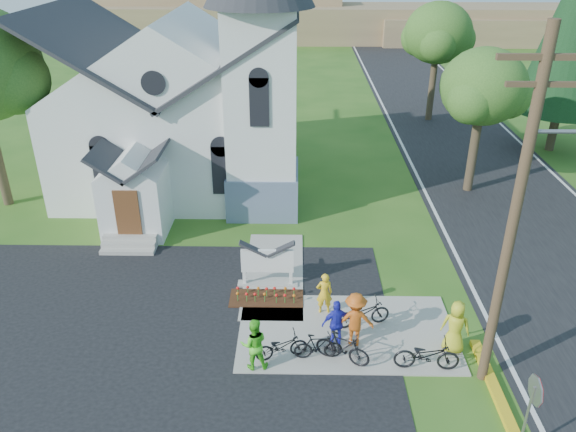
{
  "coord_description": "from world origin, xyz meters",
  "views": [
    {
      "loc": [
        -0.17,
        -14.12,
        11.62
      ],
      "look_at": [
        -0.48,
        5.0,
        1.96
      ],
      "focal_mm": 35.0,
      "sensor_mm": 36.0,
      "label": 1
    }
  ],
  "objects_px": {
    "cyclist_0": "(324,293)",
    "cyclist_1": "(254,344)",
    "bike_2": "(363,313)",
    "cyclist_2": "(337,323)",
    "bike_0": "(281,346)",
    "bike_4": "(427,355)",
    "stop_sign": "(532,401)",
    "cyclist_4": "(455,327)",
    "utility_pole": "(518,212)",
    "bike_3": "(343,348)",
    "cyclist_3": "(355,320)",
    "bike_1": "(318,346)",
    "church_sign": "(267,261)"
  },
  "relations": [
    {
      "from": "church_sign",
      "to": "stop_sign",
      "type": "xyz_separation_m",
      "value": [
        6.63,
        -7.4,
        0.75
      ]
    },
    {
      "from": "cyclist_0",
      "to": "cyclist_2",
      "type": "relative_size",
      "value": 0.94
    },
    {
      "from": "cyclist_1",
      "to": "cyclist_2",
      "type": "bearing_deg",
      "value": -162.96
    },
    {
      "from": "cyclist_0",
      "to": "cyclist_2",
      "type": "distance_m",
      "value": 1.72
    },
    {
      "from": "cyclist_0",
      "to": "cyclist_1",
      "type": "xyz_separation_m",
      "value": [
        -2.17,
        -2.75,
        0.08
      ]
    },
    {
      "from": "bike_2",
      "to": "cyclist_3",
      "type": "bearing_deg",
      "value": 143.3
    },
    {
      "from": "utility_pole",
      "to": "bike_4",
      "type": "relative_size",
      "value": 5.2
    },
    {
      "from": "church_sign",
      "to": "cyclist_1",
      "type": "bearing_deg",
      "value": -92.29
    },
    {
      "from": "stop_sign",
      "to": "cyclist_4",
      "type": "relative_size",
      "value": 1.4
    },
    {
      "from": "cyclist_0",
      "to": "cyclist_3",
      "type": "relative_size",
      "value": 0.83
    },
    {
      "from": "cyclist_0",
      "to": "bike_0",
      "type": "height_order",
      "value": "cyclist_0"
    },
    {
      "from": "cyclist_1",
      "to": "utility_pole",
      "type": "bearing_deg",
      "value": 171.29
    },
    {
      "from": "cyclist_1",
      "to": "bike_2",
      "type": "relative_size",
      "value": 0.91
    },
    {
      "from": "utility_pole",
      "to": "bike_3",
      "type": "xyz_separation_m",
      "value": [
        -4.12,
        0.56,
        -4.84
      ]
    },
    {
      "from": "cyclist_3",
      "to": "cyclist_4",
      "type": "relative_size",
      "value": 1.04
    },
    {
      "from": "cyclist_0",
      "to": "bike_2",
      "type": "bearing_deg",
      "value": 144.5
    },
    {
      "from": "cyclist_1",
      "to": "bike_2",
      "type": "bearing_deg",
      "value": -155.37
    },
    {
      "from": "cyclist_1",
      "to": "bike_1",
      "type": "bearing_deg",
      "value": -174.13
    },
    {
      "from": "bike_0",
      "to": "bike_4",
      "type": "height_order",
      "value": "bike_4"
    },
    {
      "from": "bike_3",
      "to": "bike_4",
      "type": "distance_m",
      "value": 2.47
    },
    {
      "from": "bike_3",
      "to": "cyclist_2",
      "type": "bearing_deg",
      "value": 33.55
    },
    {
      "from": "cyclist_0",
      "to": "cyclist_3",
      "type": "distance_m",
      "value": 1.87
    },
    {
      "from": "bike_0",
      "to": "bike_2",
      "type": "distance_m",
      "value": 3.08
    },
    {
      "from": "cyclist_0",
      "to": "cyclist_4",
      "type": "xyz_separation_m",
      "value": [
        3.9,
        -1.91,
        0.13
      ]
    },
    {
      "from": "stop_sign",
      "to": "bike_4",
      "type": "bearing_deg",
      "value": 120.04
    },
    {
      "from": "church_sign",
      "to": "bike_3",
      "type": "height_order",
      "value": "church_sign"
    },
    {
      "from": "cyclist_0",
      "to": "bike_3",
      "type": "distance_m",
      "value": 2.54
    },
    {
      "from": "utility_pole",
      "to": "bike_3",
      "type": "distance_m",
      "value": 6.38
    },
    {
      "from": "bike_0",
      "to": "bike_4",
      "type": "bearing_deg",
      "value": -111.5
    },
    {
      "from": "stop_sign",
      "to": "utility_pole",
      "type": "bearing_deg",
      "value": 91.49
    },
    {
      "from": "cyclist_1",
      "to": "cyclist_2",
      "type": "relative_size",
      "value": 1.04
    },
    {
      "from": "cyclist_0",
      "to": "cyclist_2",
      "type": "xyz_separation_m",
      "value": [
        0.31,
        -1.69,
        0.05
      ]
    },
    {
      "from": "cyclist_1",
      "to": "bike_1",
      "type": "relative_size",
      "value": 1.13
    },
    {
      "from": "bike_0",
      "to": "bike_4",
      "type": "relative_size",
      "value": 0.84
    },
    {
      "from": "stop_sign",
      "to": "bike_1",
      "type": "distance_m",
      "value": 6.11
    },
    {
      "from": "church_sign",
      "to": "cyclist_3",
      "type": "distance_m",
      "value": 4.37
    },
    {
      "from": "bike_1",
      "to": "cyclist_0",
      "type": "bearing_deg",
      "value": -10.64
    },
    {
      "from": "cyclist_4",
      "to": "bike_4",
      "type": "xyz_separation_m",
      "value": [
        -1.0,
        -0.84,
        -0.38
      ]
    },
    {
      "from": "church_sign",
      "to": "cyclist_3",
      "type": "relative_size",
      "value": 1.2
    },
    {
      "from": "cyclist_3",
      "to": "bike_4",
      "type": "bearing_deg",
      "value": 152.68
    },
    {
      "from": "stop_sign",
      "to": "cyclist_3",
      "type": "bearing_deg",
      "value": 132.51
    },
    {
      "from": "cyclist_2",
      "to": "cyclist_4",
      "type": "distance_m",
      "value": 3.6
    },
    {
      "from": "church_sign",
      "to": "cyclist_4",
      "type": "distance_m",
      "value": 6.89
    },
    {
      "from": "cyclist_3",
      "to": "bike_4",
      "type": "distance_m",
      "value": 2.34
    },
    {
      "from": "utility_pole",
      "to": "bike_2",
      "type": "relative_size",
      "value": 5.45
    },
    {
      "from": "cyclist_3",
      "to": "cyclist_0",
      "type": "bearing_deg",
      "value": -60.78
    },
    {
      "from": "church_sign",
      "to": "bike_4",
      "type": "distance_m",
      "value": 6.6
    },
    {
      "from": "cyclist_3",
      "to": "bike_2",
      "type": "bearing_deg",
      "value": -110.12
    },
    {
      "from": "bike_0",
      "to": "bike_1",
      "type": "xyz_separation_m",
      "value": [
        1.11,
        -0.01,
        0.02
      ]
    },
    {
      "from": "bike_4",
      "to": "church_sign",
      "type": "bearing_deg",
      "value": 50.66
    }
  ]
}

